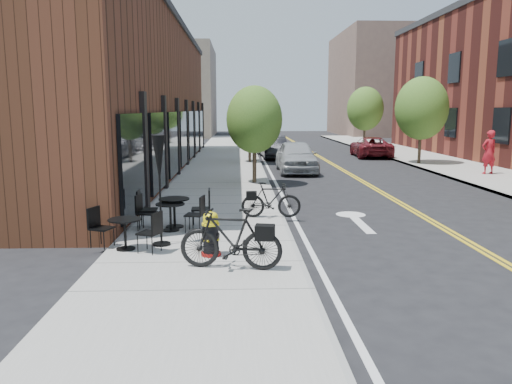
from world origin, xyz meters
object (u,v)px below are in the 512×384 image
object	(u,v)px
bicycle_left	(231,238)
bistro_set_c	(174,208)
parked_car_a	(296,156)
parked_car_b	(274,147)
fire_hydrant	(211,234)
bistro_set_b	(170,213)
parked_car_far	(371,147)
pedestrian	(489,152)
bistro_set_a	(125,229)
parked_car_c	(267,143)
patio_umbrella	(159,167)
bicycle_right	(271,200)

from	to	relation	value
bicycle_left	bistro_set_c	xyz separation A→B (m)	(-1.43, 3.33, -0.10)
parked_car_a	parked_car_b	distance (m)	7.10
fire_hydrant	bistro_set_b	size ratio (longest dim) A/B	0.56
parked_car_far	pedestrian	distance (m)	9.92
bistro_set_a	bistro_set_c	distance (m)	2.11
parked_car_b	bistro_set_a	bearing A→B (deg)	-104.34
bistro_set_b	parked_car_b	bearing A→B (deg)	90.07
bistro_set_a	bistro_set_b	world-z (taller)	bistro_set_b
bistro_set_c	pedestrian	bearing A→B (deg)	35.05
bistro_set_b	fire_hydrant	bearing A→B (deg)	-51.43
parked_car_c	parked_car_far	bearing A→B (deg)	-26.44
fire_hydrant	patio_umbrella	xyz separation A→B (m)	(-1.10, 0.81, 1.25)
parked_car_far	bistro_set_a	bearing A→B (deg)	66.92
patio_umbrella	parked_car_a	distance (m)	14.18
fire_hydrant	bicycle_left	bearing A→B (deg)	-46.66
fire_hydrant	pedestrian	distance (m)	17.13
bistro_set_b	parked_car_a	world-z (taller)	parked_car_a
bistro_set_c	patio_umbrella	world-z (taller)	patio_umbrella
fire_hydrant	parked_car_a	world-z (taller)	parked_car_a
bicycle_right	bistro_set_a	distance (m)	4.41
bistro_set_c	patio_umbrella	size ratio (longest dim) A/B	0.74
bicycle_left	bistro_set_b	world-z (taller)	bicycle_left
parked_car_a	parked_car_b	world-z (taller)	parked_car_a
bistro_set_a	pedestrian	xyz separation A→B (m)	(13.64, 11.88, 0.56)
bicycle_left	parked_car_a	size ratio (longest dim) A/B	0.42
bistro_set_c	parked_car_c	size ratio (longest dim) A/B	0.39
bistro_set_b	patio_umbrella	xyz separation A→B (m)	(-0.03, -1.28, 1.25)
bistro_set_a	pedestrian	world-z (taller)	pedestrian
bistro_set_b	parked_car_far	xyz separation A→B (m)	(10.09, 19.77, 0.09)
bistro_set_a	parked_car_c	xyz separation A→B (m)	(4.40, 25.27, 0.10)
patio_umbrella	bicycle_right	bearing A→B (deg)	46.52
parked_car_a	parked_car_b	xyz separation A→B (m)	(-0.59, 7.08, -0.07)
pedestrian	bicycle_right	bearing A→B (deg)	28.44
bicycle_left	parked_car_c	world-z (taller)	parked_car_c
parked_car_c	pedestrian	size ratio (longest dim) A/B	2.27
bicycle_right	bistro_set_c	size ratio (longest dim) A/B	0.91
fire_hydrant	bicycle_right	bearing A→B (deg)	85.97
patio_umbrella	pedestrian	xyz separation A→B (m)	(12.94, 11.55, -0.70)
bicycle_right	parked_car_far	bearing A→B (deg)	-20.25
parked_car_a	fire_hydrant	bearing A→B (deg)	-103.01
parked_car_a	bistro_set_b	bearing A→B (deg)	-109.79
fire_hydrant	bicycle_left	xyz separation A→B (m)	(0.41, -0.87, 0.13)
parked_car_a	parked_car_far	bearing A→B (deg)	53.67
bicycle_left	pedestrian	size ratio (longest dim) A/B	0.96
parked_car_c	parked_car_far	distance (m)	7.50
bistro_set_a	parked_car_b	distance (m)	21.31
bistro_set_a	pedestrian	distance (m)	18.09
bistro_set_a	bistro_set_c	xyz separation A→B (m)	(0.77, 1.97, 0.05)
bicycle_right	parked_car_b	xyz separation A→B (m)	(1.33, 17.82, 0.10)
bistro_set_b	pedestrian	xyz separation A→B (m)	(12.91, 10.27, 0.55)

